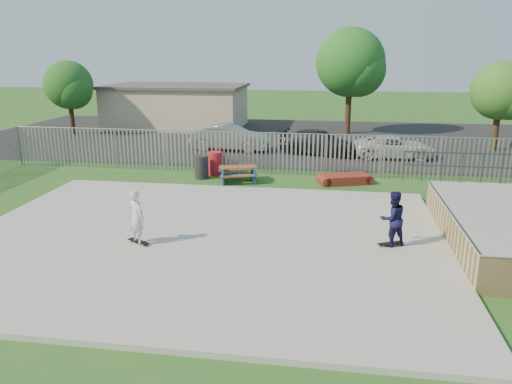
# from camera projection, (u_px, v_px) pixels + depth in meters

# --- Properties ---
(ground) EXTENTS (120.00, 120.00, 0.00)m
(ground) POSITION_uv_depth(u_px,v_px,m) (202.00, 241.00, 15.65)
(ground) COLOR #265F20
(ground) RESTS_ON ground
(concrete_slab) EXTENTS (15.00, 12.00, 0.15)m
(concrete_slab) POSITION_uv_depth(u_px,v_px,m) (202.00, 239.00, 15.63)
(concrete_slab) COLOR #A2A29D
(concrete_slab) RESTS_ON ground
(fence) EXTENTS (26.04, 16.02, 2.00)m
(fence) POSITION_uv_depth(u_px,v_px,m) (256.00, 176.00, 19.58)
(fence) COLOR gray
(fence) RESTS_ON ground
(picnic_table) EXTENTS (1.99, 1.79, 0.71)m
(picnic_table) POSITION_uv_depth(u_px,v_px,m) (238.00, 174.00, 22.55)
(picnic_table) COLOR brown
(picnic_table) RESTS_ON ground
(funbox) EXTENTS (2.22, 1.62, 0.40)m
(funbox) POSITION_uv_depth(u_px,v_px,m) (345.00, 179.00, 22.32)
(funbox) COLOR maroon
(funbox) RESTS_ON ground
(trash_bin_red) EXTENTS (0.67, 0.67, 1.11)m
(trash_bin_red) POSITION_uv_depth(u_px,v_px,m) (215.00, 163.00, 23.79)
(trash_bin_red) COLOR #AD1A28
(trash_bin_red) RESTS_ON ground
(trash_bin_grey) EXTENTS (0.64, 0.64, 1.07)m
(trash_bin_grey) POSITION_uv_depth(u_px,v_px,m) (202.00, 167.00, 23.11)
(trash_bin_grey) COLOR black
(trash_bin_grey) RESTS_ON ground
(parking_lot) EXTENTS (40.00, 18.00, 0.02)m
(parking_lot) POSITION_uv_depth(u_px,v_px,m) (274.00, 138.00, 33.70)
(parking_lot) COLOR black
(parking_lot) RESTS_ON ground
(car_silver) EXTENTS (4.70, 1.85, 1.52)m
(car_silver) POSITION_uv_depth(u_px,v_px,m) (229.00, 137.00, 29.42)
(car_silver) COLOR #A2A2A7
(car_silver) RESTS_ON parking_lot
(car_dark) EXTENTS (4.95, 2.93, 1.35)m
(car_dark) POSITION_uv_depth(u_px,v_px,m) (319.00, 142.00, 28.37)
(car_dark) COLOR black
(car_dark) RESTS_ON parking_lot
(car_white) EXTENTS (4.46, 2.23, 1.21)m
(car_white) POSITION_uv_depth(u_px,v_px,m) (394.00, 147.00, 27.40)
(car_white) COLOR silver
(car_white) RESTS_ON parking_lot
(building) EXTENTS (10.40, 6.40, 3.20)m
(building) POSITION_uv_depth(u_px,v_px,m) (177.00, 106.00, 38.22)
(building) COLOR #C5B298
(building) RESTS_ON ground
(tree_left) EXTENTS (3.30, 3.30, 5.09)m
(tree_left) POSITION_uv_depth(u_px,v_px,m) (69.00, 85.00, 34.25)
(tree_left) COLOR #3A2617
(tree_left) RESTS_ON ground
(tree_mid) EXTENTS (4.72, 4.72, 7.28)m
(tree_mid) POSITION_uv_depth(u_px,v_px,m) (350.00, 63.00, 34.21)
(tree_mid) COLOR #402E19
(tree_mid) RESTS_ON ground
(tree_right) EXTENTS (3.36, 3.36, 5.19)m
(tree_right) POSITION_uv_depth(u_px,v_px,m) (501.00, 91.00, 28.70)
(tree_right) COLOR #422E1A
(tree_right) RESTS_ON ground
(skateboard_a) EXTENTS (0.81, 0.53, 0.08)m
(skateboard_a) POSITION_uv_depth(u_px,v_px,m) (391.00, 244.00, 14.92)
(skateboard_a) COLOR black
(skateboard_a) RESTS_ON concrete_slab
(skateboard_b) EXTENTS (0.80, 0.56, 0.08)m
(skateboard_b) POSITION_uv_depth(u_px,v_px,m) (139.00, 242.00, 15.07)
(skateboard_b) COLOR black
(skateboard_b) RESTS_ON concrete_slab
(skater_navy) EXTENTS (1.01, 0.93, 1.68)m
(skater_navy) POSITION_uv_depth(u_px,v_px,m) (393.00, 219.00, 14.70)
(skater_navy) COLOR #13133B
(skater_navy) RESTS_ON concrete_slab
(skater_white) EXTENTS (0.73, 0.70, 1.68)m
(skater_white) POSITION_uv_depth(u_px,v_px,m) (137.00, 217.00, 14.84)
(skater_white) COLOR silver
(skater_white) RESTS_ON concrete_slab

